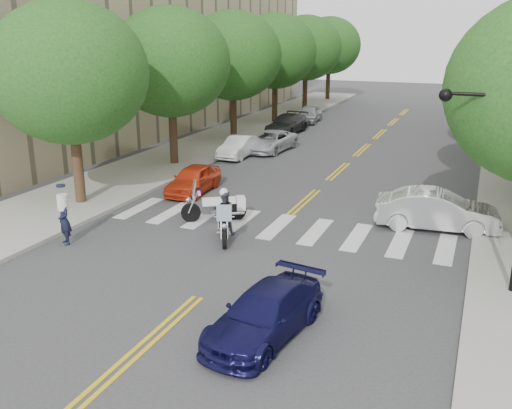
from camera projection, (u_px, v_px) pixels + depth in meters
The scene contains 19 objects.
ground at pixel (198, 298), 16.11m from camera, with size 140.00×140.00×0.00m, color #38383A.
sidewalk_left at pixel (224, 138), 38.96m from camera, with size 5.00×60.00×0.15m, color #9E9991.
tree_l_0 at pixel (69, 73), 22.93m from camera, with size 6.40×6.40×8.45m.
tree_l_1 at pixel (170, 62), 30.01m from camera, with size 6.40×6.40×8.45m.
tree_l_2 at pixel (233, 56), 37.09m from camera, with size 6.40×6.40×8.45m.
tree_l_3 at pixel (275, 51), 44.16m from camera, with size 6.40×6.40×8.45m.
tree_l_4 at pixel (306, 48), 51.24m from camera, with size 6.40×6.40×8.45m.
tree_l_5 at pixel (329, 46), 58.32m from camera, with size 6.40×6.40×8.45m.
traffic_signal_pole at pixel (509, 167), 15.32m from camera, with size 2.82×0.42×6.00m.
motorcycle_police at pixel (224, 216), 20.35m from camera, with size 1.25×2.22×1.92m.
motorcycle_parked at pixel (220, 206), 22.40m from camera, with size 2.32×1.60×1.66m.
officer_standing at pixel (64, 220), 19.87m from camera, with size 0.64×0.42×1.74m, color black.
convertible at pixel (437, 210), 21.37m from camera, with size 1.58×4.52×1.49m, color silver.
sedan_blue at pixel (265, 314), 13.94m from camera, with size 1.67×4.12×1.19m, color #0F0E3C.
parked_car_a at pixel (193, 179), 26.19m from camera, with size 1.50×3.73×1.27m, color red.
parked_car_b at pixel (239, 147), 33.42m from camera, with size 1.31×3.76×1.24m, color white.
parked_car_c at pixel (270, 141), 35.04m from camera, with size 2.06×4.46×1.24m, color #BBBDC3.
parked_car_d at pixel (287, 124), 40.94m from camera, with size 1.92×4.71×1.37m, color black.
parked_car_e at pixel (309, 114), 45.78m from camera, with size 1.61×4.00×1.36m, color #9C9CA1.
Camera 1 is at (7.01, -12.91, 7.29)m, focal length 40.00 mm.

